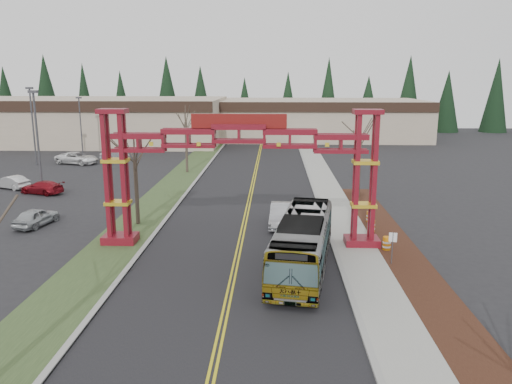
{
  "coord_description": "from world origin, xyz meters",
  "views": [
    {
      "loc": [
        2.26,
        -13.37,
        10.72
      ],
      "look_at": [
        1.15,
        15.88,
        4.07
      ],
      "focal_mm": 35.0,
      "sensor_mm": 36.0,
      "label": 1
    }
  ],
  "objects_px": {
    "parked_car_near_b": "(11,182)",
    "light_pole_mid": "(32,120)",
    "barrel_mid": "(371,227)",
    "street_sign": "(393,242)",
    "retail_building_east": "(317,119)",
    "parked_car_far_a": "(115,155)",
    "parked_car_far_b": "(77,158)",
    "transit_bus": "(303,243)",
    "silver_sedan": "(282,215)",
    "bare_tree_median_far": "(186,123)",
    "retail_building_west": "(88,120)",
    "barrel_south": "(387,244)",
    "bare_tree_right_far": "(360,138)",
    "bare_tree_median_mid": "(135,162)",
    "parked_car_near_a": "(36,217)",
    "light_pole_far": "(81,122)",
    "gateway_arch": "(239,155)",
    "barrel_north": "(370,217)",
    "light_pole_near": "(37,134)",
    "parked_car_mid_a": "(42,187)"
  },
  "relations": [
    {
      "from": "bare_tree_median_mid",
      "to": "street_sign",
      "type": "height_order",
      "value": "bare_tree_median_mid"
    },
    {
      "from": "parked_car_far_a",
      "to": "barrel_mid",
      "type": "bearing_deg",
      "value": -154.59
    },
    {
      "from": "parked_car_far_b",
      "to": "barrel_south",
      "type": "xyz_separation_m",
      "value": [
        32.67,
        -32.27,
        -0.29
      ]
    },
    {
      "from": "retail_building_east",
      "to": "parked_car_near_a",
      "type": "xyz_separation_m",
      "value": [
        -25.49,
        -58.18,
        -2.83
      ]
    },
    {
      "from": "parked_car_near_a",
      "to": "light_pole_far",
      "type": "bearing_deg",
      "value": -63.34
    },
    {
      "from": "parked_car_near_b",
      "to": "light_pole_mid",
      "type": "height_order",
      "value": "light_pole_mid"
    },
    {
      "from": "bare_tree_median_mid",
      "to": "barrel_south",
      "type": "relative_size",
      "value": 7.02
    },
    {
      "from": "retail_building_west",
      "to": "parked_car_mid_a",
      "type": "bearing_deg",
      "value": -75.78
    },
    {
      "from": "gateway_arch",
      "to": "barrel_north",
      "type": "bearing_deg",
      "value": 29.5
    },
    {
      "from": "bare_tree_median_far",
      "to": "bare_tree_right_far",
      "type": "relative_size",
      "value": 1.02
    },
    {
      "from": "retail_building_east",
      "to": "light_pole_mid",
      "type": "distance_m",
      "value": 49.53
    },
    {
      "from": "gateway_arch",
      "to": "parked_car_near_b",
      "type": "relative_size",
      "value": 4.56
    },
    {
      "from": "light_pole_near",
      "to": "barrel_north",
      "type": "xyz_separation_m",
      "value": [
        29.86,
        -9.82,
        -5.14
      ]
    },
    {
      "from": "silver_sedan",
      "to": "parked_car_far_b",
      "type": "bearing_deg",
      "value": 137.21
    },
    {
      "from": "parked_car_near_b",
      "to": "light_pole_near",
      "type": "bearing_deg",
      "value": 95.92
    },
    {
      "from": "retail_building_west",
      "to": "barrel_south",
      "type": "distance_m",
      "value": 67.67
    },
    {
      "from": "bare_tree_median_far",
      "to": "light_pole_mid",
      "type": "xyz_separation_m",
      "value": [
        -20.18,
        4.64,
        -0.18
      ]
    },
    {
      "from": "retail_building_west",
      "to": "barrel_south",
      "type": "bearing_deg",
      "value": -54.32
    },
    {
      "from": "retail_building_west",
      "to": "parked_car_near_a",
      "type": "relative_size",
      "value": 11.47
    },
    {
      "from": "bare_tree_right_far",
      "to": "bare_tree_median_mid",
      "type": "bearing_deg",
      "value": -151.95
    },
    {
      "from": "retail_building_east",
      "to": "barrel_north",
      "type": "bearing_deg",
      "value": -90.49
    },
    {
      "from": "parked_car_near_b",
      "to": "parked_car_near_a",
      "type": "bearing_deg",
      "value": 58.36
    },
    {
      "from": "barrel_mid",
      "to": "street_sign",
      "type": "bearing_deg",
      "value": -90.0
    },
    {
      "from": "gateway_arch",
      "to": "parked_car_near_b",
      "type": "distance_m",
      "value": 29.61
    },
    {
      "from": "transit_bus",
      "to": "bare_tree_right_far",
      "type": "height_order",
      "value": "bare_tree_right_far"
    },
    {
      "from": "parked_car_far_a",
      "to": "bare_tree_median_mid",
      "type": "relative_size",
      "value": 0.57
    },
    {
      "from": "retail_building_west",
      "to": "transit_bus",
      "type": "bearing_deg",
      "value": -59.72
    },
    {
      "from": "parked_car_mid_a",
      "to": "parked_car_near_a",
      "type": "bearing_deg",
      "value": 41.91
    },
    {
      "from": "retail_building_east",
      "to": "light_pole_near",
      "type": "xyz_separation_m",
      "value": [
        -30.35,
        -46.76,
        2.1
      ]
    },
    {
      "from": "retail_building_west",
      "to": "street_sign",
      "type": "relative_size",
      "value": 22.65
    },
    {
      "from": "parked_car_far_a",
      "to": "parked_car_far_b",
      "type": "relative_size",
      "value": 0.7
    },
    {
      "from": "gateway_arch",
      "to": "parked_car_near_b",
      "type": "height_order",
      "value": "gateway_arch"
    },
    {
      "from": "retail_building_east",
      "to": "barrel_north",
      "type": "distance_m",
      "value": 56.65
    },
    {
      "from": "bare_tree_median_far",
      "to": "light_pole_far",
      "type": "height_order",
      "value": "light_pole_far"
    },
    {
      "from": "barrel_mid",
      "to": "light_pole_mid",
      "type": "bearing_deg",
      "value": 143.56
    },
    {
      "from": "light_pole_mid",
      "to": "parked_car_mid_a",
      "type": "bearing_deg",
      "value": -63.03
    },
    {
      "from": "gateway_arch",
      "to": "retail_building_east",
      "type": "distance_m",
      "value": 62.8
    },
    {
      "from": "light_pole_mid",
      "to": "street_sign",
      "type": "distance_m",
      "value": 50.64
    },
    {
      "from": "retail_building_west",
      "to": "parked_car_far_b",
      "type": "bearing_deg",
      "value": -73.39
    },
    {
      "from": "parked_car_far_b",
      "to": "light_pole_mid",
      "type": "distance_m",
      "value": 6.99
    },
    {
      "from": "bare_tree_right_far",
      "to": "barrel_south",
      "type": "xyz_separation_m",
      "value": [
        -0.58,
        -14.95,
        -5.06
      ]
    },
    {
      "from": "street_sign",
      "to": "barrel_south",
      "type": "distance_m",
      "value": 2.73
    },
    {
      "from": "parked_car_far_a",
      "to": "street_sign",
      "type": "relative_size",
      "value": 1.9
    },
    {
      "from": "parked_car_far_a",
      "to": "bare_tree_right_far",
      "type": "bearing_deg",
      "value": -141.72
    },
    {
      "from": "transit_bus",
      "to": "barrel_mid",
      "type": "height_order",
      "value": "transit_bus"
    },
    {
      "from": "parked_car_near_b",
      "to": "bare_tree_right_far",
      "type": "relative_size",
      "value": 0.52
    },
    {
      "from": "light_pole_near",
      "to": "light_pole_mid",
      "type": "distance_m",
      "value": 17.16
    },
    {
      "from": "bare_tree_right_far",
      "to": "barrel_mid",
      "type": "relative_size",
      "value": 7.98
    },
    {
      "from": "silver_sedan",
      "to": "barrel_north",
      "type": "height_order",
      "value": "silver_sedan"
    },
    {
      "from": "silver_sedan",
      "to": "light_pole_far",
      "type": "bearing_deg",
      "value": 132.85
    }
  ]
}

